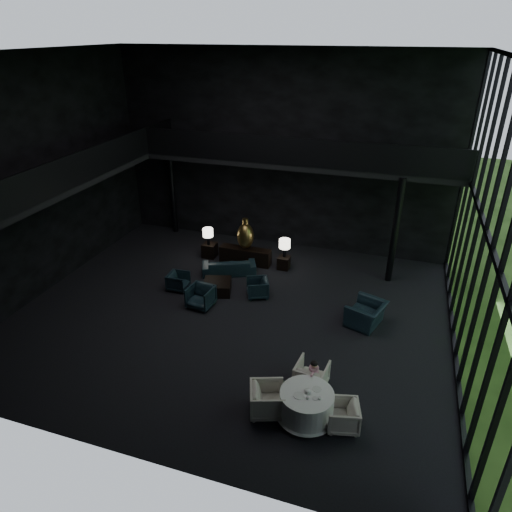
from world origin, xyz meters
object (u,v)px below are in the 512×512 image
(table_lamp_left, at_px, (208,233))
(bronze_urn, at_px, (245,236))
(table_lamp_right, at_px, (285,244))
(window_armchair, at_px, (367,309))
(sofa, at_px, (229,264))
(console, at_px, (245,256))
(lounge_armchair_west, at_px, (178,281))
(side_table_right, at_px, (284,263))
(dining_chair_west, at_px, (268,397))
(side_table_left, at_px, (210,250))
(child, at_px, (314,370))
(dining_chair_east, at_px, (343,415))
(lounge_armchair_east, at_px, (257,287))
(dining_table, at_px, (306,406))
(coffee_table, at_px, (217,287))
(lounge_armchair_south, at_px, (201,295))
(dining_chair_north, at_px, (312,373))

(table_lamp_left, bearing_deg, bronze_urn, 1.48)
(table_lamp_right, xyz_separation_m, window_armchair, (3.47, -2.93, -0.45))
(table_lamp_left, bearing_deg, sofa, -37.91)
(console, height_order, table_lamp_left, table_lamp_left)
(sofa, height_order, lounge_armchair_west, sofa)
(side_table_right, relative_size, dining_chair_west, 0.53)
(side_table_left, bearing_deg, child, -48.69)
(dining_chair_east, xyz_separation_m, child, (-0.90, 0.94, 0.35))
(side_table_left, xyz_separation_m, child, (5.69, -6.47, 0.42))
(console, height_order, side_table_right, console)
(child, bearing_deg, table_lamp_left, -48.24)
(child, bearing_deg, dining_chair_west, 48.58)
(lounge_armchair_east, xyz_separation_m, window_armchair, (3.83, -0.56, 0.22))
(lounge_armchair_east, bearing_deg, dining_table, 5.77)
(dining_table, bearing_deg, window_armchair, 77.69)
(lounge_armchair_west, relative_size, window_armchair, 0.49)
(lounge_armchair_east, bearing_deg, coffee_table, -107.30)
(lounge_armchair_east, bearing_deg, side_table_right, 147.30)
(coffee_table, bearing_deg, lounge_armchair_east, 6.72)
(bronze_urn, height_order, side_table_left, bronze_urn)
(bronze_urn, bearing_deg, table_lamp_right, 1.60)
(side_table_left, relative_size, table_lamp_left, 0.83)
(lounge_armchair_south, xyz_separation_m, dining_chair_west, (3.55, -3.90, 0.03))
(console, xyz_separation_m, dining_table, (4.11, -7.27, -0.00))
(table_lamp_left, bearing_deg, lounge_armchair_south, -70.90)
(table_lamp_right, xyz_separation_m, dining_table, (2.51, -7.36, -0.70))
(lounge_armchair_south, xyz_separation_m, dining_chair_north, (4.39, -2.67, -0.01))
(coffee_table, distance_m, child, 5.84)
(side_table_left, relative_size, lounge_armchair_east, 0.83)
(table_lamp_left, xyz_separation_m, lounge_armchair_east, (2.85, -2.28, -0.75))
(dining_chair_east, xyz_separation_m, dining_chair_west, (-1.83, -0.10, 0.10))
(lounge_armchair_west, height_order, lounge_armchair_south, lounge_armchair_south)
(dining_table, bearing_deg, lounge_armchair_east, 119.80)
(dining_table, relative_size, dining_chair_east, 1.99)
(dining_table, bearing_deg, side_table_right, 108.94)
(child, bearing_deg, side_table_right, -68.78)
(dining_chair_north, bearing_deg, side_table_left, -41.41)
(lounge_armchair_east, distance_m, dining_chair_north, 4.79)
(console, distance_m, dining_chair_north, 7.37)
(side_table_right, bearing_deg, lounge_armchair_south, -119.19)
(window_armchair, height_order, dining_table, window_armchair)
(table_lamp_right, distance_m, dining_chair_north, 6.74)
(console, xyz_separation_m, lounge_armchair_west, (-1.64, -2.70, -0.01))
(lounge_armchair_west, distance_m, dining_table, 7.34)
(sofa, xyz_separation_m, coffee_table, (0.11, -1.46, -0.18))
(console, height_order, lounge_armchair_west, console)
(child, bearing_deg, lounge_armchair_west, -32.65)
(lounge_armchair_west, distance_m, dining_chair_east, 8.08)
(dining_chair_west, bearing_deg, console, 3.91)
(table_lamp_left, distance_m, dining_chair_north, 8.38)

